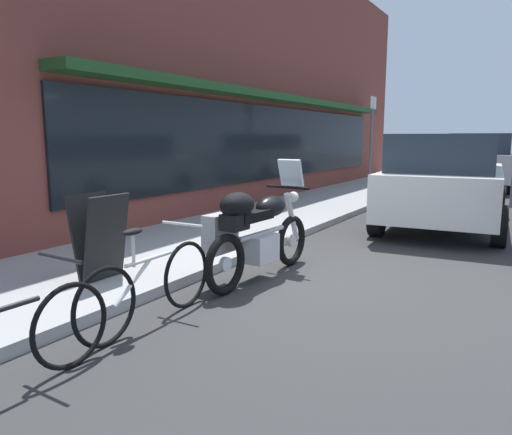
# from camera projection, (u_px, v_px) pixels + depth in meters

# --- Properties ---
(ground_plane) EXTENTS (80.00, 80.00, 0.00)m
(ground_plane) POSITION_uv_depth(u_px,v_px,m) (318.00, 274.00, 5.96)
(ground_plane) COLOR #333333
(storefront_building) EXTENTS (19.45, 0.90, 6.67)m
(storefront_building) POSITION_uv_depth(u_px,v_px,m) (272.00, 75.00, 12.20)
(storefront_building) COLOR brown
(storefront_building) RESTS_ON ground_plane
(sidewalk_curb) EXTENTS (30.00, 2.57, 0.12)m
(sidewalk_curb) POSITION_uv_depth(u_px,v_px,m) (363.00, 191.00, 14.78)
(sidewalk_curb) COLOR #9E9E9E
(sidewalk_curb) RESTS_ON ground_plane
(touring_motorcycle) EXTENTS (2.12, 0.73, 1.41)m
(touring_motorcycle) POSITION_uv_depth(u_px,v_px,m) (254.00, 230.00, 5.60)
(touring_motorcycle) COLOR black
(touring_motorcycle) RESTS_ON ground_plane
(parked_bicycle) EXTENTS (1.73, 0.48, 0.93)m
(parked_bicycle) POSITION_uv_depth(u_px,v_px,m) (150.00, 286.00, 4.29)
(parked_bicycle) COLOR black
(parked_bicycle) RESTS_ON ground_plane
(parked_minivan) EXTENTS (4.83, 2.38, 1.74)m
(parked_minivan) POSITION_uv_depth(u_px,v_px,m) (446.00, 178.00, 9.02)
(parked_minivan) COLOR silver
(parked_minivan) RESTS_ON ground_plane
(sandwich_board_sign) EXTENTS (0.55, 0.42, 0.95)m
(sandwich_board_sign) POSITION_uv_depth(u_px,v_px,m) (99.00, 237.00, 5.28)
(sandwich_board_sign) COLOR black
(sandwich_board_sign) RESTS_ON sidewalk_curb
(parking_sign_pole) EXTENTS (0.44, 0.07, 2.68)m
(parking_sign_pole) POSITION_uv_depth(u_px,v_px,m) (371.00, 137.00, 12.81)
(parking_sign_pole) COLOR #59595B
(parking_sign_pole) RESTS_ON sidewalk_curb
(parked_car_down_block) EXTENTS (5.02, 2.46, 1.81)m
(parked_car_down_block) POSITION_uv_depth(u_px,v_px,m) (479.00, 160.00, 15.96)
(parked_car_down_block) COLOR #B7B7BC
(parked_car_down_block) RESTS_ON ground_plane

